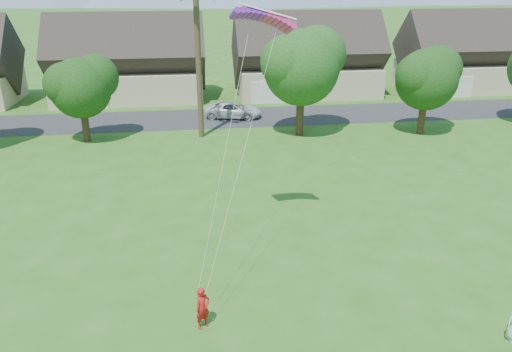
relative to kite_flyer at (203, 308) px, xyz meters
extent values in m
cube|color=#2D2D30|center=(2.69, 29.31, -0.83)|extent=(90.00, 7.00, 0.01)
imported|color=red|center=(0.00, 0.00, 0.00)|extent=(0.73, 0.68, 1.67)
imported|color=silver|center=(3.77, 29.31, -0.13)|extent=(5.51, 3.46, 1.42)
cube|color=beige|center=(-6.31, 38.31, 0.66)|extent=(15.00, 8.00, 3.00)
cube|color=#382D28|center=(-6.31, 38.31, 3.95)|extent=(15.75, 8.15, 8.15)
cube|color=silver|center=(-10.51, 34.25, 0.26)|extent=(4.80, 0.12, 2.20)
cube|color=beige|center=(12.69, 38.31, 0.66)|extent=(15.00, 8.00, 3.00)
cube|color=#382D28|center=(12.69, 38.31, 3.95)|extent=(15.75, 8.15, 8.15)
cube|color=silver|center=(8.49, 34.25, 0.26)|extent=(4.80, 0.12, 2.20)
cube|color=beige|center=(31.69, 38.31, 0.66)|extent=(15.00, 8.00, 3.00)
cube|color=#382D28|center=(31.69, 38.31, 3.95)|extent=(15.75, 8.15, 8.15)
cube|color=silver|center=(27.49, 34.25, 0.26)|extent=(4.80, 0.12, 2.20)
cylinder|color=#47301C|center=(-8.31, 23.81, 0.25)|extent=(0.56, 0.56, 2.18)
sphere|color=#214916|center=(-8.31, 23.81, 3.38)|extent=(4.62, 4.62, 4.62)
cylinder|color=#47301C|center=(8.69, 23.31, 0.57)|extent=(0.62, 0.62, 2.82)
sphere|color=#214916|center=(8.69, 23.31, 4.62)|extent=(5.98, 5.98, 5.98)
cylinder|color=#47301C|center=(18.69, 22.31, 0.32)|extent=(0.58, 0.58, 2.30)
sphere|color=#214916|center=(18.69, 22.31, 3.63)|extent=(4.90, 4.90, 4.90)
cylinder|color=#4C3D26|center=(0.69, 23.81, 5.16)|extent=(0.44, 0.44, 12.00)
cube|color=purple|center=(2.50, 6.53, 9.75)|extent=(1.41, 1.09, 0.50)
cube|color=#D7287B|center=(3.85, 6.53, 9.75)|extent=(1.41, 1.09, 0.50)
camera|label=1|loc=(-0.06, -15.27, 11.32)|focal=35.00mm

